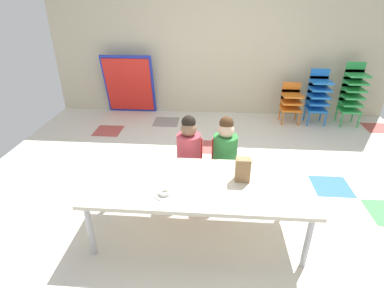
{
  "coord_description": "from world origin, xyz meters",
  "views": [
    {
      "loc": [
        -0.08,
        -3.07,
        2.08
      ],
      "look_at": [
        -0.26,
        -0.59,
        0.8
      ],
      "focal_mm": 28.25,
      "sensor_mm": 36.0,
      "label": 1
    }
  ],
  "objects_px": {
    "kid_chair_green_stack": "(353,91)",
    "paper_bag_brown": "(243,170)",
    "seated_child_near_camera": "(189,147)",
    "donut_powdered_on_plate": "(165,192)",
    "folded_activity_table": "(129,85)",
    "paper_plate_near_edge": "(165,194)",
    "kid_chair_orange_stack": "(291,100)",
    "craft_table": "(199,186)",
    "seated_child_middle_seat": "(225,149)",
    "kid_chair_blue_stack": "(318,94)"
  },
  "relations": [
    {
      "from": "seated_child_near_camera",
      "to": "kid_chair_green_stack",
      "type": "xyz_separation_m",
      "value": [
        2.55,
        2.16,
        0.02
      ]
    },
    {
      "from": "seated_child_middle_seat",
      "to": "kid_chair_green_stack",
      "type": "relative_size",
      "value": 0.88
    },
    {
      "from": "craft_table",
      "to": "kid_chair_orange_stack",
      "type": "bearing_deg",
      "value": 63.1
    },
    {
      "from": "kid_chair_blue_stack",
      "to": "kid_chair_green_stack",
      "type": "xyz_separation_m",
      "value": [
        0.55,
        0.0,
        0.06
      ]
    },
    {
      "from": "folded_activity_table",
      "to": "paper_plate_near_edge",
      "type": "xyz_separation_m",
      "value": [
        1.16,
        -3.24,
        0.02
      ]
    },
    {
      "from": "kid_chair_orange_stack",
      "to": "folded_activity_table",
      "type": "distance_m",
      "value": 2.87
    },
    {
      "from": "seated_child_middle_seat",
      "to": "donut_powdered_on_plate",
      "type": "xyz_separation_m",
      "value": [
        -0.52,
        -0.85,
        0.02
      ]
    },
    {
      "from": "seated_child_near_camera",
      "to": "donut_powdered_on_plate",
      "type": "distance_m",
      "value": 0.86
    },
    {
      "from": "seated_child_near_camera",
      "to": "donut_powdered_on_plate",
      "type": "relative_size",
      "value": 8.3
    },
    {
      "from": "seated_child_near_camera",
      "to": "kid_chair_orange_stack",
      "type": "xyz_separation_m",
      "value": [
        1.57,
        2.16,
        -0.16
      ]
    },
    {
      "from": "folded_activity_table",
      "to": "paper_bag_brown",
      "type": "height_order",
      "value": "folded_activity_table"
    },
    {
      "from": "kid_chair_orange_stack",
      "to": "kid_chair_green_stack",
      "type": "xyz_separation_m",
      "value": [
        0.98,
        0.0,
        0.18
      ]
    },
    {
      "from": "craft_table",
      "to": "kid_chair_blue_stack",
      "type": "height_order",
      "value": "kid_chair_blue_stack"
    },
    {
      "from": "paper_bag_brown",
      "to": "kid_chair_orange_stack",
      "type": "bearing_deg",
      "value": 69.22
    },
    {
      "from": "paper_bag_brown",
      "to": "paper_plate_near_edge",
      "type": "bearing_deg",
      "value": -157.97
    },
    {
      "from": "paper_bag_brown",
      "to": "donut_powdered_on_plate",
      "type": "height_order",
      "value": "paper_bag_brown"
    },
    {
      "from": "seated_child_near_camera",
      "to": "seated_child_middle_seat",
      "type": "distance_m",
      "value": 0.39
    },
    {
      "from": "kid_chair_blue_stack",
      "to": "kid_chair_green_stack",
      "type": "height_order",
      "value": "kid_chair_green_stack"
    },
    {
      "from": "seated_child_near_camera",
      "to": "kid_chair_green_stack",
      "type": "relative_size",
      "value": 0.88
    },
    {
      "from": "folded_activity_table",
      "to": "donut_powdered_on_plate",
      "type": "height_order",
      "value": "folded_activity_table"
    },
    {
      "from": "seated_child_near_camera",
      "to": "kid_chair_green_stack",
      "type": "height_order",
      "value": "kid_chair_green_stack"
    },
    {
      "from": "paper_plate_near_edge",
      "to": "seated_child_near_camera",
      "type": "bearing_deg",
      "value": 81.32
    },
    {
      "from": "seated_child_middle_seat",
      "to": "paper_bag_brown",
      "type": "bearing_deg",
      "value": -76.88
    },
    {
      "from": "seated_child_near_camera",
      "to": "paper_plate_near_edge",
      "type": "distance_m",
      "value": 0.86
    },
    {
      "from": "seated_child_near_camera",
      "to": "paper_plate_near_edge",
      "type": "xyz_separation_m",
      "value": [
        -0.13,
        -0.85,
        0.0
      ]
    },
    {
      "from": "folded_activity_table",
      "to": "kid_chair_blue_stack",
      "type": "bearing_deg",
      "value": -4.04
    },
    {
      "from": "kid_chair_green_stack",
      "to": "craft_table",
      "type": "bearing_deg",
      "value": -130.54
    },
    {
      "from": "kid_chair_green_stack",
      "to": "donut_powdered_on_plate",
      "type": "xyz_separation_m",
      "value": [
        -2.68,
        -3.01,
        -0.0
      ]
    },
    {
      "from": "seated_child_middle_seat",
      "to": "paper_plate_near_edge",
      "type": "xyz_separation_m",
      "value": [
        -0.52,
        -0.85,
        0.0
      ]
    },
    {
      "from": "craft_table",
      "to": "folded_activity_table",
      "type": "relative_size",
      "value": 1.81
    },
    {
      "from": "kid_chair_orange_stack",
      "to": "donut_powdered_on_plate",
      "type": "height_order",
      "value": "kid_chair_orange_stack"
    },
    {
      "from": "folded_activity_table",
      "to": "donut_powdered_on_plate",
      "type": "xyz_separation_m",
      "value": [
        1.16,
        -3.24,
        0.04
      ]
    },
    {
      "from": "seated_child_near_camera",
      "to": "kid_chair_orange_stack",
      "type": "height_order",
      "value": "seated_child_near_camera"
    },
    {
      "from": "craft_table",
      "to": "paper_plate_near_edge",
      "type": "xyz_separation_m",
      "value": [
        -0.28,
        -0.21,
        0.04
      ]
    },
    {
      "from": "kid_chair_green_stack",
      "to": "paper_bag_brown",
      "type": "height_order",
      "value": "kid_chair_green_stack"
    },
    {
      "from": "kid_chair_green_stack",
      "to": "paper_bag_brown",
      "type": "relative_size",
      "value": 4.73
    },
    {
      "from": "seated_child_near_camera",
      "to": "kid_chair_orange_stack",
      "type": "distance_m",
      "value": 2.67
    },
    {
      "from": "kid_chair_orange_stack",
      "to": "kid_chair_blue_stack",
      "type": "distance_m",
      "value": 0.45
    },
    {
      "from": "kid_chair_blue_stack",
      "to": "paper_plate_near_edge",
      "type": "height_order",
      "value": "kid_chair_blue_stack"
    },
    {
      "from": "folded_activity_table",
      "to": "paper_plate_near_edge",
      "type": "relative_size",
      "value": 6.04
    },
    {
      "from": "kid_chair_green_stack",
      "to": "folded_activity_table",
      "type": "distance_m",
      "value": 3.84
    },
    {
      "from": "craft_table",
      "to": "kid_chair_orange_stack",
      "type": "distance_m",
      "value": 3.15
    },
    {
      "from": "paper_bag_brown",
      "to": "paper_plate_near_edge",
      "type": "height_order",
      "value": "paper_bag_brown"
    },
    {
      "from": "paper_bag_brown",
      "to": "seated_child_middle_seat",
      "type": "bearing_deg",
      "value": 103.12
    },
    {
      "from": "craft_table",
      "to": "donut_powdered_on_plate",
      "type": "xyz_separation_m",
      "value": [
        -0.28,
        -0.21,
        0.06
      ]
    },
    {
      "from": "seated_child_near_camera",
      "to": "paper_bag_brown",
      "type": "xyz_separation_m",
      "value": [
        0.53,
        -0.59,
        0.11
      ]
    },
    {
      "from": "craft_table",
      "to": "kid_chair_blue_stack",
      "type": "distance_m",
      "value": 3.36
    },
    {
      "from": "kid_chair_green_stack",
      "to": "paper_plate_near_edge",
      "type": "relative_size",
      "value": 5.78
    },
    {
      "from": "seated_child_middle_seat",
      "to": "craft_table",
      "type": "bearing_deg",
      "value": -110.76
    },
    {
      "from": "craft_table",
      "to": "paper_plate_near_edge",
      "type": "relative_size",
      "value": 10.91
    }
  ]
}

